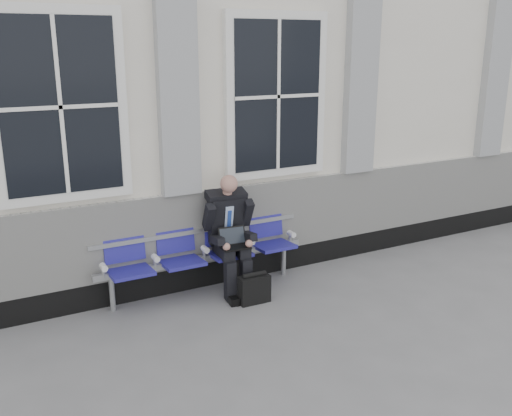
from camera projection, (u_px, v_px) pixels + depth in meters
ground at (314, 323)px, 6.05m from camera, size 70.00×70.00×0.00m
station_building at (186, 88)px, 8.37m from camera, size 14.40×4.40×4.49m
bench at (203, 247)px, 6.70m from camera, size 2.60×0.47×0.91m
businessman at (229, 229)px, 6.66m from camera, size 0.59×0.79×1.42m
briefcase at (254, 289)px, 6.49m from camera, size 0.36×0.16×0.37m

